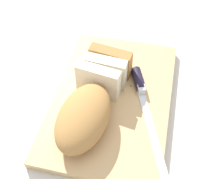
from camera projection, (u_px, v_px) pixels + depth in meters
The scene contains 6 objects.
ground_plane at pixel (112, 102), 0.71m from camera, with size 3.00×3.00×0.00m, color beige.
cutting_board at pixel (112, 100), 0.70m from camera, with size 0.44×0.30×0.03m, color tan.
bread_loaf at pixel (91, 101), 0.63m from camera, with size 0.30×0.14×0.08m.
bread_knife at pixel (141, 89), 0.70m from camera, with size 0.29×0.13×0.03m.
crumb_near_knife at pixel (131, 86), 0.71m from camera, with size 0.00×0.00×0.00m, color #A8753D.
crumb_near_loaf at pixel (124, 78), 0.73m from camera, with size 0.01×0.01×0.01m, color #A8753D.
Camera 1 is at (-0.40, -0.09, 0.59)m, focal length 43.35 mm.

